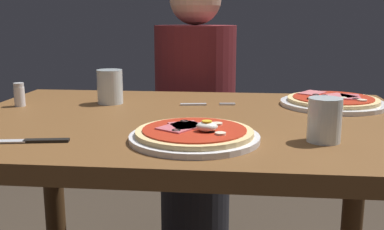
{
  "coord_description": "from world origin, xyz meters",
  "views": [
    {
      "loc": [
        0.13,
        -1.11,
        1.01
      ],
      "look_at": [
        0.02,
        -0.11,
        0.79
      ],
      "focal_mm": 42.1,
      "sensor_mm": 36.0,
      "label": 1
    }
  ],
  "objects_px": {
    "water_glass_far": "(110,89)",
    "fork": "(204,104)",
    "pizza_foreground": "(194,135)",
    "diner_person": "(195,130)",
    "water_glass_near": "(324,123)",
    "pizza_across_left": "(333,102)",
    "dining_table": "(187,164)",
    "salt_shaker": "(19,95)",
    "knife": "(27,141)"
  },
  "relations": [
    {
      "from": "dining_table",
      "to": "pizza_across_left",
      "type": "bearing_deg",
      "value": 26.51
    },
    {
      "from": "water_glass_far",
      "to": "knife",
      "type": "distance_m",
      "value": 0.44
    },
    {
      "from": "water_glass_far",
      "to": "salt_shaker",
      "type": "height_order",
      "value": "water_glass_far"
    },
    {
      "from": "diner_person",
      "to": "dining_table",
      "type": "bearing_deg",
      "value": 93.69
    },
    {
      "from": "knife",
      "to": "diner_person",
      "type": "height_order",
      "value": "diner_person"
    },
    {
      "from": "diner_person",
      "to": "pizza_across_left",
      "type": "bearing_deg",
      "value": 133.56
    },
    {
      "from": "dining_table",
      "to": "water_glass_far",
      "type": "bearing_deg",
      "value": 145.73
    },
    {
      "from": "dining_table",
      "to": "pizza_foreground",
      "type": "bearing_deg",
      "value": -79.4
    },
    {
      "from": "water_glass_near",
      "to": "fork",
      "type": "distance_m",
      "value": 0.46
    },
    {
      "from": "dining_table",
      "to": "knife",
      "type": "relative_size",
      "value": 5.91
    },
    {
      "from": "fork",
      "to": "salt_shaker",
      "type": "height_order",
      "value": "salt_shaker"
    },
    {
      "from": "pizza_across_left",
      "to": "diner_person",
      "type": "height_order",
      "value": "diner_person"
    },
    {
      "from": "water_glass_near",
      "to": "fork",
      "type": "height_order",
      "value": "water_glass_near"
    },
    {
      "from": "pizza_foreground",
      "to": "water_glass_near",
      "type": "height_order",
      "value": "water_glass_near"
    },
    {
      "from": "dining_table",
      "to": "diner_person",
      "type": "bearing_deg",
      "value": 93.69
    },
    {
      "from": "pizza_foreground",
      "to": "water_glass_far",
      "type": "height_order",
      "value": "water_glass_far"
    },
    {
      "from": "pizza_foreground",
      "to": "pizza_across_left",
      "type": "xyz_separation_m",
      "value": [
        0.36,
        0.42,
        -0.0
      ]
    },
    {
      "from": "pizza_across_left",
      "to": "water_glass_far",
      "type": "relative_size",
      "value": 2.98
    },
    {
      "from": "salt_shaker",
      "to": "pizza_across_left",
      "type": "bearing_deg",
      "value": 6.44
    },
    {
      "from": "pizza_foreground",
      "to": "diner_person",
      "type": "relative_size",
      "value": 0.23
    },
    {
      "from": "pizza_across_left",
      "to": "water_glass_far",
      "type": "xyz_separation_m",
      "value": [
        -0.65,
        -0.03,
        0.03
      ]
    },
    {
      "from": "pizza_foreground",
      "to": "water_glass_far",
      "type": "relative_size",
      "value": 2.7
    },
    {
      "from": "pizza_foreground",
      "to": "salt_shaker",
      "type": "xyz_separation_m",
      "value": [
        -0.53,
        0.32,
        0.02
      ]
    },
    {
      "from": "knife",
      "to": "salt_shaker",
      "type": "height_order",
      "value": "salt_shaker"
    },
    {
      "from": "dining_table",
      "to": "pizza_across_left",
      "type": "relative_size",
      "value": 3.9
    },
    {
      "from": "pizza_foreground",
      "to": "fork",
      "type": "distance_m",
      "value": 0.39
    },
    {
      "from": "fork",
      "to": "diner_person",
      "type": "relative_size",
      "value": 0.13
    },
    {
      "from": "pizza_across_left",
      "to": "salt_shaker",
      "type": "distance_m",
      "value": 0.9
    },
    {
      "from": "knife",
      "to": "water_glass_near",
      "type": "bearing_deg",
      "value": 6.53
    },
    {
      "from": "knife",
      "to": "salt_shaker",
      "type": "xyz_separation_m",
      "value": [
        -0.2,
        0.37,
        0.03
      ]
    },
    {
      "from": "water_glass_far",
      "to": "fork",
      "type": "bearing_deg",
      "value": 0.07
    },
    {
      "from": "fork",
      "to": "pizza_foreground",
      "type": "bearing_deg",
      "value": -88.29
    },
    {
      "from": "knife",
      "to": "diner_person",
      "type": "distance_m",
      "value": 0.99
    },
    {
      "from": "knife",
      "to": "salt_shaker",
      "type": "bearing_deg",
      "value": 118.26
    },
    {
      "from": "knife",
      "to": "pizza_across_left",
      "type": "bearing_deg",
      "value": 33.87
    },
    {
      "from": "fork",
      "to": "diner_person",
      "type": "distance_m",
      "value": 0.54
    },
    {
      "from": "pizza_across_left",
      "to": "water_glass_near",
      "type": "xyz_separation_m",
      "value": [
        -0.1,
        -0.4,
        0.03
      ]
    },
    {
      "from": "dining_table",
      "to": "knife",
      "type": "bearing_deg",
      "value": -137.86
    },
    {
      "from": "water_glass_far",
      "to": "knife",
      "type": "height_order",
      "value": "water_glass_far"
    },
    {
      "from": "pizza_foreground",
      "to": "fork",
      "type": "relative_size",
      "value": 1.7
    },
    {
      "from": "dining_table",
      "to": "salt_shaker",
      "type": "relative_size",
      "value": 17.25
    },
    {
      "from": "dining_table",
      "to": "fork",
      "type": "distance_m",
      "value": 0.21
    },
    {
      "from": "water_glass_far",
      "to": "knife",
      "type": "relative_size",
      "value": 0.51
    },
    {
      "from": "dining_table",
      "to": "fork",
      "type": "bearing_deg",
      "value": 80.12
    },
    {
      "from": "water_glass_near",
      "to": "diner_person",
      "type": "bearing_deg",
      "value": 111.83
    },
    {
      "from": "dining_table",
      "to": "knife",
      "type": "distance_m",
      "value": 0.42
    },
    {
      "from": "water_glass_near",
      "to": "diner_person",
      "type": "distance_m",
      "value": 0.96
    },
    {
      "from": "water_glass_near",
      "to": "salt_shaker",
      "type": "relative_size",
      "value": 1.35
    },
    {
      "from": "pizza_foreground",
      "to": "fork",
      "type": "bearing_deg",
      "value": 91.71
    },
    {
      "from": "pizza_across_left",
      "to": "dining_table",
      "type": "bearing_deg",
      "value": -153.49
    }
  ]
}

